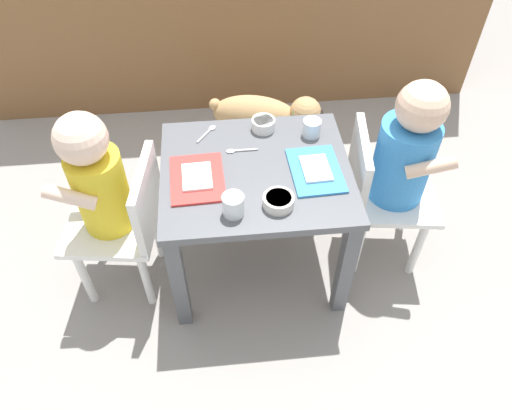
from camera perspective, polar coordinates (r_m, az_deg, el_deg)
The scene contains 13 objects.
ground_plane at distance 1.81m, azimuth -0.00°, elevation -6.32°, with size 7.00×7.00×0.00m, color gray.
dining_table at distance 1.53m, azimuth -0.00°, elevation 1.88°, with size 0.57×0.50×0.45m.
seated_child_left at distance 1.49m, azimuth -17.24°, elevation 1.80°, with size 0.32×0.32×0.70m.
seated_child_right at distance 1.57m, azimuth 16.49°, elevation 5.25°, with size 0.32×0.32×0.71m.
dog at distance 2.07m, azimuth 1.00°, elevation 10.26°, with size 0.46×0.25×0.32m.
food_tray_left at distance 1.44m, azimuth -6.86°, elevation 3.14°, with size 0.16×0.21×0.02m.
food_tray_right at distance 1.47m, azimuth 6.95°, elevation 4.08°, with size 0.16×0.21×0.02m.
water_cup_left at distance 1.33m, azimuth -2.65°, elevation -0.13°, with size 0.06×0.06×0.06m.
water_cup_right at distance 1.58m, azimuth 6.49°, elevation 8.81°, with size 0.06×0.06×0.06m.
cereal_bowl_left_side at distance 1.60m, azimuth 0.86°, elevation 9.41°, with size 0.08×0.08×0.04m.
veggie_bowl_near at distance 1.35m, azimuth 2.64°, elevation 0.50°, with size 0.09×0.09×0.03m.
spoon_by_left_tray at distance 1.53m, azimuth -2.04°, elevation 6.35°, with size 0.10×0.02×0.01m.
spoon_by_right_tray at distance 1.60m, azimuth -5.63°, elevation 8.45°, with size 0.07×0.09×0.01m.
Camera 1 is at (-0.11, -1.07, 1.45)m, focal length 34.39 mm.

